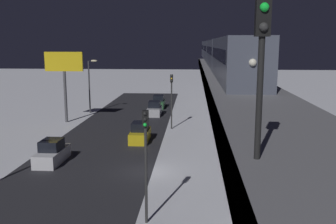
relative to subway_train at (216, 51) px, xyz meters
name	(u,v)px	position (x,y,z in m)	size (l,w,h in m)	color
ground_plane	(146,172)	(7.01, 30.73, -8.75)	(240.00, 240.00, 0.00)	white
avenue_asphalt	(84,170)	(12.00, 30.73, -8.74)	(11.00, 94.81, 0.01)	#28282D
elevated_railway	(237,96)	(0.09, 30.73, -2.72)	(5.00, 94.81, 6.97)	slate
subway_train	(216,51)	(0.00, 0.00, 0.00)	(2.94, 74.07, 3.40)	#4C5160
rail_signal	(262,52)	(1.70, 49.50, 0.95)	(0.36, 0.41, 4.00)	black
sedan_yellow	(140,133)	(8.80, 21.30, -7.95)	(1.80, 4.24, 1.97)	gold
sedan_silver	(155,109)	(8.80, 6.81, -7.95)	(1.80, 4.06, 1.97)	#B2B2B7
sedan_white_2	(52,153)	(15.20, 28.94, -7.95)	(1.80, 4.37, 1.97)	silver
sedan_green	(159,103)	(8.80, 0.51, -7.95)	(1.80, 4.18, 1.97)	#2D6038
traffic_light_near	(146,150)	(5.90, 39.30, -4.55)	(0.32, 0.44, 6.40)	#2D2D2D
traffic_light_mid	(172,93)	(5.90, 15.39, -4.55)	(0.32, 0.44, 6.40)	#2D2D2D
commercial_billboard	(64,69)	(19.55, 12.40, -1.92)	(4.80, 0.36, 8.90)	#4C4C51
street_lamp_far	(91,80)	(18.08, 5.73, -3.93)	(1.35, 0.44, 7.65)	#38383D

